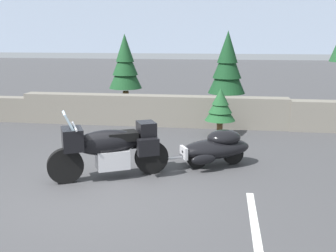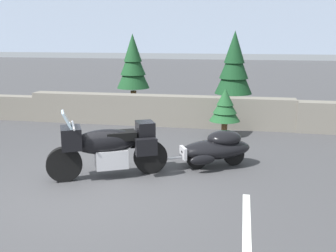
{
  "view_description": "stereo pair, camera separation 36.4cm",
  "coord_description": "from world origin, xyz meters",
  "px_view_note": "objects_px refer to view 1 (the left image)",
  "views": [
    {
      "loc": [
        2.12,
        -6.24,
        2.66
      ],
      "look_at": [
        1.0,
        1.6,
        0.85
      ],
      "focal_mm": 42.24,
      "sensor_mm": 36.0,
      "label": 1
    },
    {
      "loc": [
        2.47,
        -6.18,
        2.66
      ],
      "look_at": [
        1.0,
        1.6,
        0.85
      ],
      "focal_mm": 42.24,
      "sensor_mm": 36.0,
      "label": 2
    }
  ],
  "objects_px": {
    "car_shaped_trailer": "(216,147)",
    "pine_tree_far_right": "(125,64)",
    "touring_motorcycle": "(109,147)",
    "pine_tree_secondary": "(227,66)"
  },
  "relations": [
    {
      "from": "touring_motorcycle",
      "to": "pine_tree_secondary",
      "type": "height_order",
      "value": "pine_tree_secondary"
    },
    {
      "from": "car_shaped_trailer",
      "to": "touring_motorcycle",
      "type": "bearing_deg",
      "value": -153.23
    },
    {
      "from": "car_shaped_trailer",
      "to": "pine_tree_far_right",
      "type": "xyz_separation_m",
      "value": [
        -3.26,
        5.34,
        1.3
      ]
    },
    {
      "from": "car_shaped_trailer",
      "to": "pine_tree_far_right",
      "type": "bearing_deg",
      "value": 121.38
    },
    {
      "from": "touring_motorcycle",
      "to": "car_shaped_trailer",
      "type": "relative_size",
      "value": 1.0
    },
    {
      "from": "pine_tree_far_right",
      "to": "pine_tree_secondary",
      "type": "bearing_deg",
      "value": -14.94
    },
    {
      "from": "touring_motorcycle",
      "to": "pine_tree_far_right",
      "type": "xyz_separation_m",
      "value": [
        -1.26,
        6.34,
        1.09
      ]
    },
    {
      "from": "touring_motorcycle",
      "to": "pine_tree_secondary",
      "type": "xyz_separation_m",
      "value": [
        2.19,
        5.42,
        1.14
      ]
    },
    {
      "from": "touring_motorcycle",
      "to": "pine_tree_secondary",
      "type": "distance_m",
      "value": 5.96
    },
    {
      "from": "pine_tree_secondary",
      "to": "car_shaped_trailer",
      "type": "bearing_deg",
      "value": -92.58
    }
  ]
}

